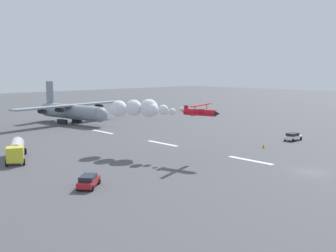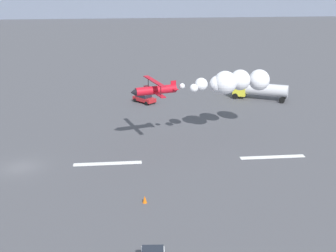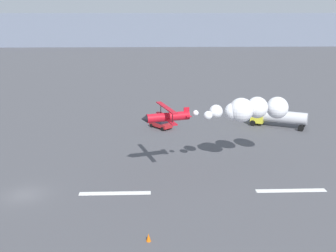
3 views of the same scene
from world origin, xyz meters
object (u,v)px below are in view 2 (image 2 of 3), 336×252
object	(u,v)px
stunt_biplane_red	(229,82)
traffic_cone_far	(145,199)
fuel_tanker_truck	(260,90)
airport_staff_sedan	(144,98)

from	to	relation	value
stunt_biplane_red	traffic_cone_far	xyz separation A→B (m)	(-12.27, -18.11, -7.14)
stunt_biplane_red	traffic_cone_far	bearing A→B (deg)	-124.13
stunt_biplane_red	fuel_tanker_truck	distance (m)	21.15
airport_staff_sedan	traffic_cone_far	bearing A→B (deg)	-92.80
fuel_tanker_truck	airport_staff_sedan	bearing A→B (deg)	-179.85
fuel_tanker_truck	airport_staff_sedan	size ratio (longest dim) A/B	2.22
stunt_biplane_red	airport_staff_sedan	world-z (taller)	stunt_biplane_red
airport_staff_sedan	traffic_cone_far	distance (m)	35.93
stunt_biplane_red	airport_staff_sedan	xyz separation A→B (m)	(-10.52, 17.78, -6.70)
airport_staff_sedan	traffic_cone_far	size ratio (longest dim) A/B	5.72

